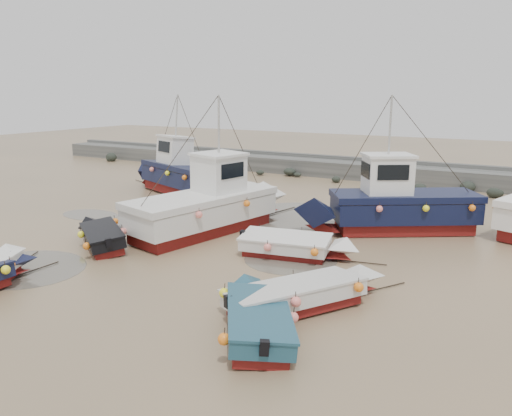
{
  "coord_description": "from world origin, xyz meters",
  "views": [
    {
      "loc": [
        11.64,
        -14.09,
        6.39
      ],
      "look_at": [
        1.05,
        4.47,
        1.4
      ],
      "focal_mm": 35.0,
      "sensor_mm": 36.0,
      "label": 1
    }
  ],
  "objects_px": {
    "dinghy_2": "(256,313)",
    "dinghy_3": "(306,291)",
    "dinghy_5": "(295,243)",
    "cabin_boat_2": "(391,203)",
    "dinghy_4": "(102,233)",
    "cabin_boat_1": "(213,203)",
    "person": "(212,211)",
    "cabin_boat_0": "(174,172)"
  },
  "relations": [
    {
      "from": "dinghy_4",
      "to": "cabin_boat_1",
      "type": "bearing_deg",
      "value": 1.73
    },
    {
      "from": "dinghy_5",
      "to": "cabin_boat_2",
      "type": "relative_size",
      "value": 0.65
    },
    {
      "from": "dinghy_3",
      "to": "cabin_boat_2",
      "type": "relative_size",
      "value": 0.68
    },
    {
      "from": "dinghy_2",
      "to": "cabin_boat_1",
      "type": "relative_size",
      "value": 0.5
    },
    {
      "from": "dinghy_3",
      "to": "cabin_boat_2",
      "type": "distance_m",
      "value": 9.73
    },
    {
      "from": "cabin_boat_2",
      "to": "person",
      "type": "xyz_separation_m",
      "value": [
        -9.66,
        -0.64,
        -1.35
      ]
    },
    {
      "from": "dinghy_4",
      "to": "person",
      "type": "relative_size",
      "value": 2.94
    },
    {
      "from": "dinghy_3",
      "to": "cabin_boat_0",
      "type": "distance_m",
      "value": 19.01
    },
    {
      "from": "dinghy_2",
      "to": "cabin_boat_0",
      "type": "bearing_deg",
      "value": 101.86
    },
    {
      "from": "dinghy_4",
      "to": "cabin_boat_1",
      "type": "xyz_separation_m",
      "value": [
        2.78,
        4.25,
        0.77
      ]
    },
    {
      "from": "dinghy_3",
      "to": "cabin_boat_2",
      "type": "xyz_separation_m",
      "value": [
        -0.05,
        9.7,
        0.82
      ]
    },
    {
      "from": "cabin_boat_1",
      "to": "cabin_boat_2",
      "type": "xyz_separation_m",
      "value": [
        7.29,
        3.93,
        0.03
      ]
    },
    {
      "from": "cabin_boat_2",
      "to": "dinghy_3",
      "type": "bearing_deg",
      "value": 148.02
    },
    {
      "from": "person",
      "to": "dinghy_4",
      "type": "bearing_deg",
      "value": 43.02
    },
    {
      "from": "dinghy_5",
      "to": "cabin_boat_1",
      "type": "height_order",
      "value": "cabin_boat_1"
    },
    {
      "from": "dinghy_3",
      "to": "cabin_boat_2",
      "type": "bearing_deg",
      "value": 122.24
    },
    {
      "from": "cabin_boat_0",
      "to": "cabin_boat_2",
      "type": "bearing_deg",
      "value": -77.78
    },
    {
      "from": "dinghy_4",
      "to": "cabin_boat_1",
      "type": "distance_m",
      "value": 5.13
    },
    {
      "from": "cabin_boat_1",
      "to": "cabin_boat_2",
      "type": "bearing_deg",
      "value": 40.88
    },
    {
      "from": "dinghy_3",
      "to": "dinghy_5",
      "type": "distance_m",
      "value": 4.84
    },
    {
      "from": "dinghy_3",
      "to": "dinghy_5",
      "type": "relative_size",
      "value": 1.04
    },
    {
      "from": "dinghy_4",
      "to": "person",
      "type": "bearing_deg",
      "value": 31.83
    },
    {
      "from": "dinghy_5",
      "to": "cabin_boat_2",
      "type": "bearing_deg",
      "value": 145.83
    },
    {
      "from": "dinghy_4",
      "to": "cabin_boat_2",
      "type": "distance_m",
      "value": 12.99
    },
    {
      "from": "dinghy_3",
      "to": "person",
      "type": "distance_m",
      "value": 13.29
    },
    {
      "from": "cabin_boat_2",
      "to": "person",
      "type": "height_order",
      "value": "cabin_boat_2"
    },
    {
      "from": "cabin_boat_1",
      "to": "dinghy_2",
      "type": "bearing_deg",
      "value": -36.61
    },
    {
      "from": "cabin_boat_0",
      "to": "cabin_boat_2",
      "type": "xyz_separation_m",
      "value": [
        14.63,
        -2.34,
        -0.01
      ]
    },
    {
      "from": "dinghy_2",
      "to": "dinghy_3",
      "type": "relative_size",
      "value": 0.88
    },
    {
      "from": "cabin_boat_1",
      "to": "dinghy_3",
      "type": "bearing_deg",
      "value": -25.61
    },
    {
      "from": "dinghy_3",
      "to": "cabin_boat_0",
      "type": "relative_size",
      "value": 0.64
    },
    {
      "from": "dinghy_4",
      "to": "dinghy_5",
      "type": "distance_m",
      "value": 8.2
    },
    {
      "from": "cabin_boat_0",
      "to": "cabin_boat_2",
      "type": "height_order",
      "value": "same"
    },
    {
      "from": "dinghy_2",
      "to": "dinghy_3",
      "type": "height_order",
      "value": "same"
    },
    {
      "from": "dinghy_5",
      "to": "cabin_boat_2",
      "type": "height_order",
      "value": "cabin_boat_2"
    },
    {
      "from": "dinghy_5",
      "to": "cabin_boat_0",
      "type": "distance_m",
      "value": 14.61
    },
    {
      "from": "dinghy_3",
      "to": "dinghy_4",
      "type": "bearing_deg",
      "value": -156.62
    },
    {
      "from": "dinghy_2",
      "to": "cabin_boat_0",
      "type": "relative_size",
      "value": 0.56
    },
    {
      "from": "cabin_boat_0",
      "to": "cabin_boat_1",
      "type": "xyz_separation_m",
      "value": [
        7.34,
        -6.27,
        -0.04
      ]
    },
    {
      "from": "person",
      "to": "dinghy_5",
      "type": "bearing_deg",
      "value": 102.69
    },
    {
      "from": "cabin_boat_1",
      "to": "dinghy_5",
      "type": "bearing_deg",
      "value": -4.81
    },
    {
      "from": "dinghy_4",
      "to": "cabin_boat_0",
      "type": "relative_size",
      "value": 0.54
    }
  ]
}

